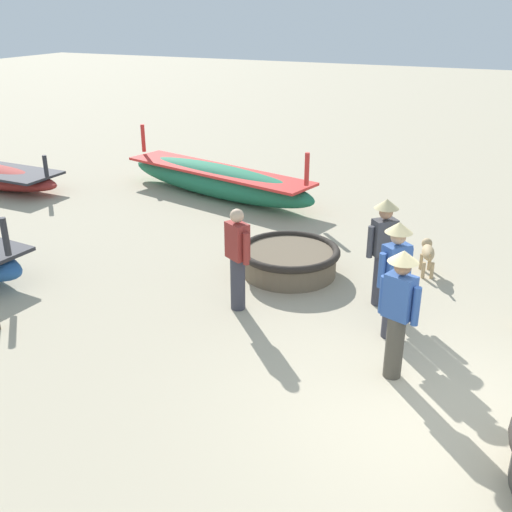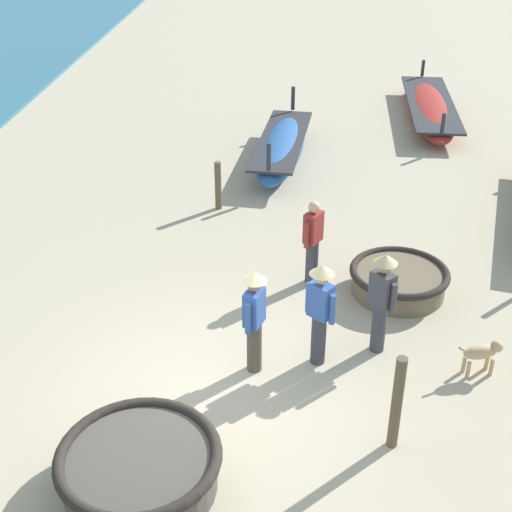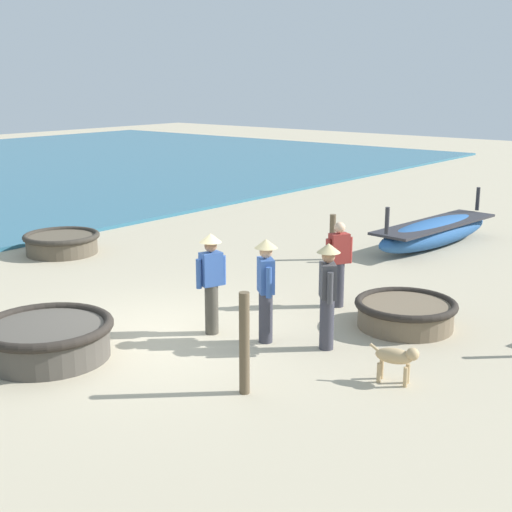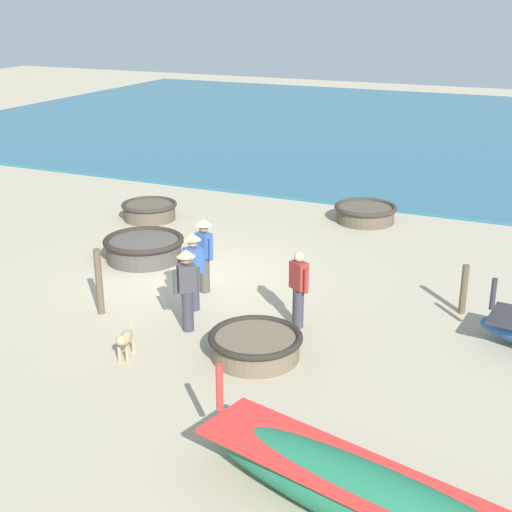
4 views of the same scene
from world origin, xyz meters
name	(u,v)px [view 4 (image 4 of 4)]	position (x,y,z in m)	size (l,w,h in m)	color
ground_plane	(192,279)	(0.00, 0.00, 0.00)	(80.00, 80.00, 0.00)	tan
sea	(491,135)	(-21.18, 4.00, 0.05)	(28.00, 52.00, 0.10)	#2D667F
coracle_far_right	(255,345)	(2.86, 2.88, 0.26)	(1.70, 1.70, 0.47)	brown
coracle_weathered	(144,248)	(-0.64, -1.70, 0.31)	(1.98, 1.98, 0.57)	#4C473F
coracle_center	(149,210)	(-3.56, -3.39, 0.27)	(1.60, 1.60, 0.50)	brown
coracle_tilted	(365,213)	(-5.92, 2.39, 0.27)	(1.79, 1.79, 0.49)	brown
long_boat_white_hull	(377,502)	(6.25, 6.03, 0.40)	(2.27, 5.51, 1.41)	#237551
fisherman_hauling	(299,287)	(1.36, 3.12, 0.84)	(0.36, 0.47, 1.57)	#383842
fisherman_by_coracle	(193,266)	(1.47, 0.87, 0.96)	(0.43, 0.39, 1.67)	#383842
fisherman_crouching	(204,251)	(0.55, 0.63, 0.96)	(0.36, 0.51, 1.67)	#4C473D
fisherman_standing_right	(187,285)	(2.38, 1.24, 0.96)	(0.39, 0.41, 1.67)	#383842
dog	(125,339)	(3.83, 0.77, 0.37)	(0.67, 0.33, 0.55)	tan
mooring_post_shoreline	(99,282)	(2.43, -0.78, 0.70)	(0.14, 0.14, 1.39)	brown
mooring_post_inland	(464,289)	(-0.62, 5.96, 0.53)	(0.14, 0.14, 1.05)	brown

